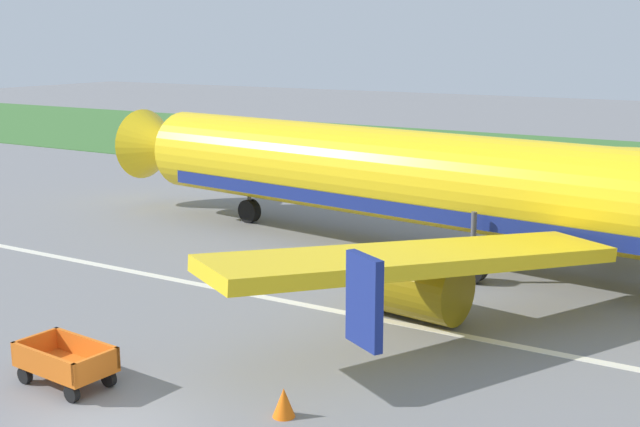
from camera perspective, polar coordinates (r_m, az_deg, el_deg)
grass_strip at (r=60.50m, az=18.49°, el=3.36°), size 220.00×28.00×0.06m
apron_stripe at (r=26.64m, az=0.40°, el=-6.67°), size 120.00×0.36×0.01m
airplane at (r=31.81m, az=10.26°, el=1.91°), size 37.64×30.32×11.34m
baggage_cart_second_in_row at (r=21.88m, az=-17.32°, el=-9.86°), size 3.60×1.61×1.07m
traffic_cone_near_plane at (r=19.40m, az=-2.54°, el=-13.01°), size 0.53×0.53×0.70m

